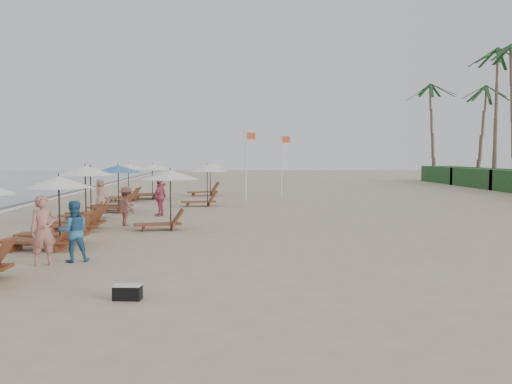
{
  "coord_description": "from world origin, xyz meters",
  "views": [
    {
      "loc": [
        -0.08,
        -15.32,
        2.81
      ],
      "look_at": [
        1.0,
        6.19,
        1.3
      ],
      "focal_mm": 37.74,
      "sensor_mm": 36.0,
      "label": 1
    }
  ],
  "objects_px": {
    "inland_station_0": "(166,190)",
    "beachgoer_far_a": "(160,197)",
    "lounger_station_3": "(86,193)",
    "inland_station_2": "(207,176)",
    "lounger_station_1": "(49,216)",
    "lounger_station_2": "(80,198)",
    "beachgoer_far_b": "(100,193)",
    "flag_pole_near": "(247,162)",
    "lounger_station_5": "(125,183)",
    "duffel_bag": "(128,292)",
    "inland_station_1": "(204,180)",
    "beachgoer_near": "(43,230)",
    "lounger_station_4": "(114,187)",
    "lounger_station_6": "(148,182)",
    "beachgoer_mid_b": "(126,206)",
    "beachgoer_mid_a": "(74,231)"
  },
  "relations": [
    {
      "from": "inland_station_0",
      "to": "beachgoer_far_a",
      "type": "xyz_separation_m",
      "value": [
        -0.8,
        4.43,
        -0.63
      ]
    },
    {
      "from": "lounger_station_3",
      "to": "inland_station_2",
      "type": "height_order",
      "value": "lounger_station_3"
    },
    {
      "from": "lounger_station_1",
      "to": "lounger_station_2",
      "type": "bearing_deg",
      "value": 91.11
    },
    {
      "from": "beachgoer_far_b",
      "to": "flag_pole_near",
      "type": "distance_m",
      "value": 8.49
    },
    {
      "from": "lounger_station_3",
      "to": "lounger_station_1",
      "type": "bearing_deg",
      "value": -84.09
    },
    {
      "from": "lounger_station_5",
      "to": "beachgoer_far_a",
      "type": "xyz_separation_m",
      "value": [
        3.06,
        -7.82,
        -0.26
      ]
    },
    {
      "from": "lounger_station_1",
      "to": "lounger_station_5",
      "type": "distance_m",
      "value": 15.98
    },
    {
      "from": "beachgoer_far_a",
      "to": "duffel_bag",
      "type": "bearing_deg",
      "value": 23.8
    },
    {
      "from": "inland_station_1",
      "to": "flag_pole_near",
      "type": "height_order",
      "value": "flag_pole_near"
    },
    {
      "from": "lounger_station_5",
      "to": "lounger_station_3",
      "type": "bearing_deg",
      "value": -89.75
    },
    {
      "from": "lounger_station_5",
      "to": "beachgoer_near",
      "type": "relative_size",
      "value": 1.35
    },
    {
      "from": "lounger_station_4",
      "to": "lounger_station_6",
      "type": "distance_m",
      "value": 7.56
    },
    {
      "from": "beachgoer_far_a",
      "to": "lounger_station_3",
      "type": "bearing_deg",
      "value": -50.6
    },
    {
      "from": "lounger_station_2",
      "to": "lounger_station_5",
      "type": "bearing_deg",
      "value": 93.23
    },
    {
      "from": "beachgoer_far_a",
      "to": "flag_pole_near",
      "type": "xyz_separation_m",
      "value": [
        4.18,
        7.02,
        1.52
      ]
    },
    {
      "from": "lounger_station_2",
      "to": "duffel_bag",
      "type": "xyz_separation_m",
      "value": [
        3.54,
        -9.74,
        -1.06
      ]
    },
    {
      "from": "lounger_station_6",
      "to": "beachgoer_far_b",
      "type": "relative_size",
      "value": 1.83
    },
    {
      "from": "inland_station_2",
      "to": "beachgoer_far_b",
      "type": "distance_m",
      "value": 9.41
    },
    {
      "from": "beachgoer_mid_b",
      "to": "beachgoer_far_a",
      "type": "bearing_deg",
      "value": -57.28
    },
    {
      "from": "lounger_station_1",
      "to": "lounger_station_3",
      "type": "xyz_separation_m",
      "value": [
        -0.73,
        7.02,
        0.2
      ]
    },
    {
      "from": "lounger_station_3",
      "to": "lounger_station_6",
      "type": "height_order",
      "value": "lounger_station_3"
    },
    {
      "from": "inland_station_2",
      "to": "beachgoer_mid_b",
      "type": "bearing_deg",
      "value": -99.42
    },
    {
      "from": "beachgoer_far_b",
      "to": "lounger_station_3",
      "type": "bearing_deg",
      "value": -150.57
    },
    {
      "from": "flag_pole_near",
      "to": "lounger_station_1",
      "type": "bearing_deg",
      "value": -113.14
    },
    {
      "from": "duffel_bag",
      "to": "lounger_station_4",
      "type": "bearing_deg",
      "value": 102.71
    },
    {
      "from": "inland_station_1",
      "to": "beachgoer_mid_a",
      "type": "bearing_deg",
      "value": -100.05
    },
    {
      "from": "lounger_station_5",
      "to": "beachgoer_near",
      "type": "distance_m",
      "value": 18.75
    },
    {
      "from": "beachgoer_far_a",
      "to": "flag_pole_near",
      "type": "height_order",
      "value": "flag_pole_near"
    },
    {
      "from": "lounger_station_3",
      "to": "beachgoer_far_b",
      "type": "height_order",
      "value": "lounger_station_3"
    },
    {
      "from": "lounger_station_3",
      "to": "duffel_bag",
      "type": "relative_size",
      "value": 4.27
    },
    {
      "from": "beachgoer_mid_a",
      "to": "beachgoer_mid_b",
      "type": "height_order",
      "value": "beachgoer_mid_a"
    },
    {
      "from": "lounger_station_2",
      "to": "flag_pole_near",
      "type": "bearing_deg",
      "value": 60.4
    },
    {
      "from": "lounger_station_1",
      "to": "inland_station_0",
      "type": "bearing_deg",
      "value": 50.21
    },
    {
      "from": "lounger_station_4",
      "to": "lounger_station_5",
      "type": "bearing_deg",
      "value": 95.54
    },
    {
      "from": "beachgoer_far_b",
      "to": "duffel_bag",
      "type": "relative_size",
      "value": 2.68
    },
    {
      "from": "inland_station_1",
      "to": "beachgoer_mid_a",
      "type": "height_order",
      "value": "inland_station_1"
    },
    {
      "from": "inland_station_1",
      "to": "beachgoer_mid_b",
      "type": "xyz_separation_m",
      "value": [
        -2.69,
        -8.02,
        -0.65
      ]
    },
    {
      "from": "inland_station_0",
      "to": "beachgoer_near",
      "type": "relative_size",
      "value": 1.42
    },
    {
      "from": "lounger_station_6",
      "to": "duffel_bag",
      "type": "xyz_separation_m",
      "value": [
        3.12,
        -23.85,
        -0.92
      ]
    },
    {
      "from": "lounger_station_6",
      "to": "beachgoer_far_a",
      "type": "relative_size",
      "value": 1.58
    },
    {
      "from": "lounger_station_4",
      "to": "flag_pole_near",
      "type": "relative_size",
      "value": 0.62
    },
    {
      "from": "beachgoer_mid_b",
      "to": "beachgoer_near",
      "type": "bearing_deg",
      "value": 133.62
    },
    {
      "from": "lounger_station_5",
      "to": "lounger_station_6",
      "type": "bearing_deg",
      "value": 58.03
    },
    {
      "from": "inland_station_2",
      "to": "beachgoer_far_b",
      "type": "xyz_separation_m",
      "value": [
        -5.36,
        -7.72,
        -0.59
      ]
    },
    {
      "from": "lounger_station_1",
      "to": "inland_station_1",
      "type": "distance_m",
      "value": 13.54
    },
    {
      "from": "beachgoer_far_a",
      "to": "lounger_station_2",
      "type": "bearing_deg",
      "value": -8.61
    },
    {
      "from": "lounger_station_1",
      "to": "inland_station_2",
      "type": "height_order",
      "value": "inland_station_2"
    },
    {
      "from": "lounger_station_2",
      "to": "inland_station_1",
      "type": "distance_m",
      "value": 10.16
    },
    {
      "from": "beachgoer_far_b",
      "to": "duffel_bag",
      "type": "height_order",
      "value": "beachgoer_far_b"
    },
    {
      "from": "duffel_bag",
      "to": "inland_station_1",
      "type": "bearing_deg",
      "value": 88.19
    }
  ]
}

